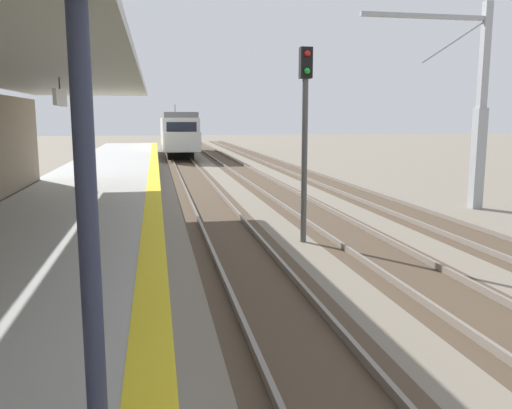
# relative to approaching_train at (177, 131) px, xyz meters

# --- Properties ---
(station_platform) EXTENTS (5.00, 80.00, 0.91)m
(station_platform) POSITION_rel_approaching_train_xyz_m (-4.40, -35.29, -1.73)
(station_platform) COLOR #A8A8A3
(station_platform) RESTS_ON ground
(track_pair_nearest_platform) EXTENTS (2.34, 120.00, 0.16)m
(track_pair_nearest_platform) POSITION_rel_approaching_train_xyz_m (-0.00, -31.29, -2.13)
(track_pair_nearest_platform) COLOR #4C3D2D
(track_pair_nearest_platform) RESTS_ON ground
(track_pair_middle) EXTENTS (2.34, 120.00, 0.16)m
(track_pair_middle) POSITION_rel_approaching_train_xyz_m (3.40, -31.29, -2.13)
(track_pair_middle) COLOR #4C3D2D
(track_pair_middle) RESTS_ON ground
(track_pair_far_side) EXTENTS (2.34, 120.00, 0.16)m
(track_pair_far_side) POSITION_rel_approaching_train_xyz_m (6.80, -31.29, -2.13)
(track_pair_far_side) COLOR #4C3D2D
(track_pair_far_side) RESTS_ON ground
(approaching_train) EXTENTS (2.93, 19.60, 4.76)m
(approaching_train) POSITION_rel_approaching_train_xyz_m (0.00, 0.00, 0.00)
(approaching_train) COLOR silver
(approaching_train) RESTS_ON ground
(rail_signal_post) EXTENTS (0.32, 0.34, 5.20)m
(rail_signal_post) POSITION_rel_approaching_train_xyz_m (1.89, -36.78, 1.02)
(rail_signal_post) COLOR #4C4C4C
(rail_signal_post) RESTS_ON ground
(catenary_pylon_far_side) EXTENTS (5.00, 0.40, 7.50)m
(catenary_pylon_far_side) POSITION_rel_approaching_train_xyz_m (9.48, -32.64, 1.43)
(catenary_pylon_far_side) COLOR #9EA3A8
(catenary_pylon_far_side) RESTS_ON ground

